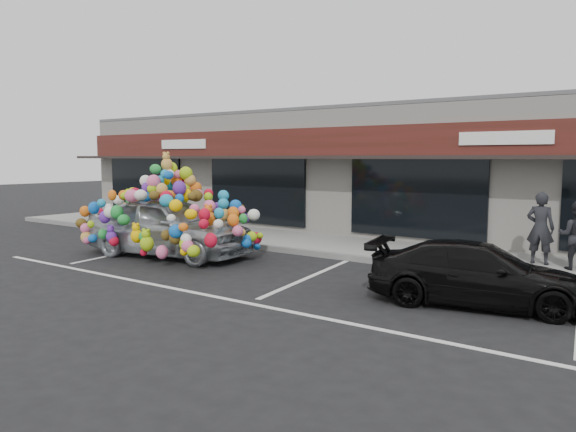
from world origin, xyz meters
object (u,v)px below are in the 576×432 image
Objects in this scene: pedestrian_a at (540,228)px; pedestrian_b at (576,236)px; toy_car at (168,220)px; black_sedan at (479,274)px.

pedestrian_a is 0.84m from pedestrian_b.
black_sedan is (8.29, -0.16, -0.42)m from toy_car.
toy_car is 9.93m from pedestrian_b.
black_sedan is at bearing 74.91° from pedestrian_b.
black_sedan is 2.55× the size of pedestrian_b.
pedestrian_a is (8.45, 3.84, 0.02)m from toy_car.
black_sedan is 3.89m from pedestrian_b.
toy_car is at bearing 20.56° from pedestrian_b.
toy_car reaches higher than black_sedan.
pedestrian_b is (0.80, -0.25, -0.08)m from pedestrian_a.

